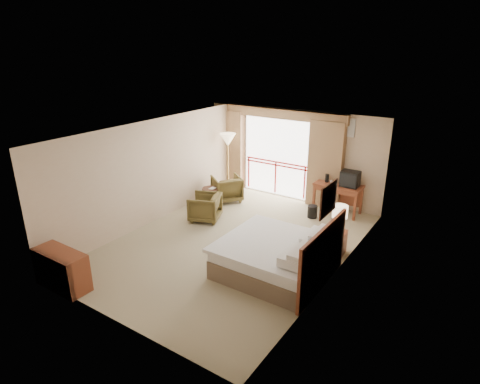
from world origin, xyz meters
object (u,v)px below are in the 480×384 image
Objects in this scene: tv at (350,179)px; floor_lamp at (228,142)px; desk at (339,190)px; wastebasket at (312,212)px; armchair_far at (227,200)px; armchair_near at (205,220)px; bed at (278,256)px; nightstand at (336,242)px; side_table at (211,194)px; dresser at (61,270)px; table_lamp at (340,212)px.

floor_lamp is at bearing 177.20° from tv.
desk is at bearing 160.34° from tv.
floor_lamp is at bearing -176.05° from desk.
floor_lamp is at bearing 173.45° from wastebasket.
armchair_far reaches higher than armchair_near.
floor_lamp is at bearing 136.99° from bed.
bed reaches higher than armchair_near.
armchair_far is (-3.11, -0.99, -0.65)m from desk.
tv is at bearing 99.17° from nightstand.
dresser is at bearing -87.88° from side_table.
table_lamp is 1.24× the size of tv.
tv is 0.57× the size of armchair_far.
tv reaches higher than wastebasket.
side_table is (-3.28, -1.58, -0.29)m from desk.
table_lamp is 2.25m from tv.
armchair_near is at bearing 156.34° from bed.
table_lamp is 4.75m from floor_lamp.
dresser is (-3.10, -6.53, -0.27)m from desk.
bed is 3.77m from desk.
desk reaches higher than dresser.
nightstand is 4.92m from floor_lamp.
armchair_near is at bearing -143.24° from wastebasket.
side_table is (-2.85, -0.84, 0.19)m from wastebasket.
desk is 2.69× the size of tv.
side_table reaches higher than armchair_far.
side_table is (-3.58, -1.52, -0.69)m from tv.
bed is at bearing 44.43° from armchair_near.
nightstand is at bearing -50.73° from wastebasket.
side_table is (-4.12, 0.71, 0.10)m from nightstand.
floor_lamp is at bearing 99.71° from side_table.
floor_lamp is (-0.71, 2.10, 1.64)m from armchair_near.
nightstand is 1.01× the size of side_table.
table_lamp is 0.71× the size of armchair_far.
nightstand is at bearing 109.14° from armchair_far.
nightstand is 0.73m from table_lamp.
tv is 0.25× the size of floor_lamp.
table_lamp reaches higher than wastebasket.
tv is 1.42× the size of wastebasket.
dresser is at bearing 37.61° from armchair_far.
bed is 2.69× the size of armchair_near.
table_lamp is at bearing 109.79° from armchair_far.
nightstand is 0.46× the size of dresser.
nightstand reaches higher than armchair_far.
tv is 1.33m from wastebasket.
nightstand is at bearing -72.43° from desk.
armchair_far is at bearing -164.82° from desk.
floor_lamp is 6.28m from dresser.
dresser is at bearing -86.39° from floor_lamp.
nightstand is 0.41× the size of desk.
table_lamp is 1.77× the size of wastebasket.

